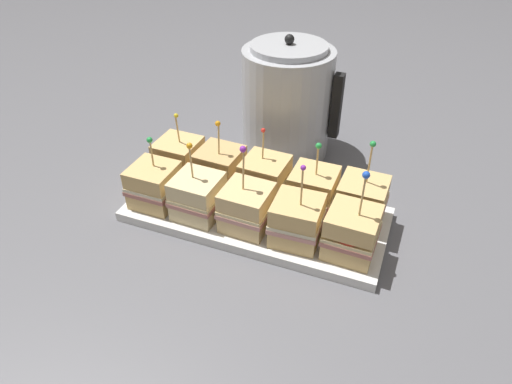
{
  "coord_description": "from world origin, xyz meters",
  "views": [
    {
      "loc": [
        0.24,
        -0.62,
        0.56
      ],
      "look_at": [
        0.0,
        0.0,
        0.06
      ],
      "focal_mm": 32.0,
      "sensor_mm": 36.0,
      "label": 1
    }
  ],
  "objects_px": {
    "sandwich_front_center": "(248,208)",
    "sandwich_front_right": "(297,221)",
    "sandwich_back_center": "(264,179)",
    "kettle_steel": "(287,101)",
    "sandwich_back_left": "(220,169)",
    "serving_platter": "(256,214)",
    "sandwich_front_left": "(198,196)",
    "sandwich_back_right": "(313,190)",
    "sandwich_front_far_right": "(352,233)",
    "sandwich_front_far_left": "(154,185)",
    "sandwich_back_far_right": "(362,202)",
    "sandwich_back_far_left": "(179,159)"
  },
  "relations": [
    {
      "from": "sandwich_back_far_left",
      "to": "sandwich_back_far_right",
      "type": "bearing_deg",
      "value": -0.56
    },
    {
      "from": "sandwich_front_far_left",
      "to": "sandwich_back_left",
      "type": "xyz_separation_m",
      "value": [
        0.09,
        0.09,
        0.0
      ]
    },
    {
      "from": "sandwich_front_center",
      "to": "sandwich_front_far_right",
      "type": "height_order",
      "value": "sandwich_front_far_right"
    },
    {
      "from": "sandwich_back_far_right",
      "to": "sandwich_front_far_left",
      "type": "bearing_deg",
      "value": -166.44
    },
    {
      "from": "sandwich_front_left",
      "to": "kettle_steel",
      "type": "relative_size",
      "value": 0.56
    },
    {
      "from": "sandwich_front_center",
      "to": "sandwich_back_left",
      "type": "distance_m",
      "value": 0.13
    },
    {
      "from": "sandwich_front_far_left",
      "to": "sandwich_front_far_right",
      "type": "height_order",
      "value": "sandwich_front_far_right"
    },
    {
      "from": "sandwich_front_far_right",
      "to": "sandwich_back_right",
      "type": "bearing_deg",
      "value": 134.35
    },
    {
      "from": "serving_platter",
      "to": "sandwich_front_left",
      "type": "bearing_deg",
      "value": -154.14
    },
    {
      "from": "sandwich_back_left",
      "to": "sandwich_back_far_left",
      "type": "bearing_deg",
      "value": 179.08
    },
    {
      "from": "sandwich_back_right",
      "to": "serving_platter",
      "type": "bearing_deg",
      "value": -153.02
    },
    {
      "from": "sandwich_front_far_left",
      "to": "sandwich_back_right",
      "type": "bearing_deg",
      "value": 18.31
    },
    {
      "from": "serving_platter",
      "to": "sandwich_back_right",
      "type": "height_order",
      "value": "sandwich_back_right"
    },
    {
      "from": "sandwich_back_far_right",
      "to": "sandwich_back_left",
      "type": "bearing_deg",
      "value": 179.56
    },
    {
      "from": "sandwich_front_left",
      "to": "sandwich_front_right",
      "type": "height_order",
      "value": "sandwich_front_right"
    },
    {
      "from": "sandwich_front_far_left",
      "to": "sandwich_back_far_right",
      "type": "distance_m",
      "value": 0.38
    },
    {
      "from": "sandwich_front_far_left",
      "to": "sandwich_back_center",
      "type": "distance_m",
      "value": 0.21
    },
    {
      "from": "sandwich_back_far_left",
      "to": "sandwich_back_right",
      "type": "bearing_deg",
      "value": -0.0
    },
    {
      "from": "sandwich_front_far_left",
      "to": "sandwich_front_right",
      "type": "xyz_separation_m",
      "value": [
        0.28,
        -0.0,
        -0.0
      ]
    },
    {
      "from": "serving_platter",
      "to": "sandwich_back_right",
      "type": "bearing_deg",
      "value": 26.98
    },
    {
      "from": "sandwich_front_right",
      "to": "sandwich_back_center",
      "type": "relative_size",
      "value": 1.08
    },
    {
      "from": "sandwich_back_center",
      "to": "sandwich_front_center",
      "type": "bearing_deg",
      "value": -87.75
    },
    {
      "from": "sandwich_front_right",
      "to": "sandwich_back_right",
      "type": "height_order",
      "value": "sandwich_front_right"
    },
    {
      "from": "sandwich_front_far_left",
      "to": "sandwich_front_far_right",
      "type": "relative_size",
      "value": 0.84
    },
    {
      "from": "sandwich_back_right",
      "to": "kettle_steel",
      "type": "height_order",
      "value": "kettle_steel"
    },
    {
      "from": "sandwich_back_left",
      "to": "sandwich_front_right",
      "type": "bearing_deg",
      "value": -26.24
    },
    {
      "from": "sandwich_front_left",
      "to": "kettle_steel",
      "type": "height_order",
      "value": "kettle_steel"
    },
    {
      "from": "sandwich_back_far_left",
      "to": "sandwich_back_center",
      "type": "relative_size",
      "value": 1.0
    },
    {
      "from": "sandwich_front_far_right",
      "to": "sandwich_back_far_right",
      "type": "relative_size",
      "value": 1.0
    },
    {
      "from": "sandwich_front_left",
      "to": "sandwich_back_far_right",
      "type": "distance_m",
      "value": 0.29
    },
    {
      "from": "serving_platter",
      "to": "sandwich_front_center",
      "type": "height_order",
      "value": "sandwich_front_center"
    },
    {
      "from": "sandwich_front_right",
      "to": "sandwich_back_left",
      "type": "relative_size",
      "value": 1.03
    },
    {
      "from": "sandwich_front_center",
      "to": "sandwich_back_far_right",
      "type": "height_order",
      "value": "sandwich_back_far_right"
    },
    {
      "from": "serving_platter",
      "to": "kettle_steel",
      "type": "distance_m",
      "value": 0.28
    },
    {
      "from": "serving_platter",
      "to": "sandwich_front_far_left",
      "type": "relative_size",
      "value": 3.48
    },
    {
      "from": "sandwich_front_center",
      "to": "sandwich_front_right",
      "type": "bearing_deg",
      "value": -0.7
    },
    {
      "from": "sandwich_back_center",
      "to": "kettle_steel",
      "type": "height_order",
      "value": "kettle_steel"
    },
    {
      "from": "sandwich_front_far_left",
      "to": "sandwich_back_far_right",
      "type": "height_order",
      "value": "sandwich_back_far_right"
    },
    {
      "from": "sandwich_front_center",
      "to": "sandwich_back_center",
      "type": "bearing_deg",
      "value": 92.25
    },
    {
      "from": "sandwich_front_center",
      "to": "sandwich_front_far_right",
      "type": "bearing_deg",
      "value": -0.04
    },
    {
      "from": "sandwich_back_far_right",
      "to": "kettle_steel",
      "type": "distance_m",
      "value": 0.31
    },
    {
      "from": "sandwich_back_center",
      "to": "sandwich_back_far_right",
      "type": "bearing_deg",
      "value": -0.59
    },
    {
      "from": "sandwich_front_left",
      "to": "sandwich_back_center",
      "type": "bearing_deg",
      "value": 44.79
    },
    {
      "from": "sandwich_back_left",
      "to": "sandwich_back_far_right",
      "type": "height_order",
      "value": "sandwich_back_far_right"
    },
    {
      "from": "sandwich_front_far_left",
      "to": "sandwich_back_far_left",
      "type": "relative_size",
      "value": 0.95
    },
    {
      "from": "serving_platter",
      "to": "sandwich_front_left",
      "type": "xyz_separation_m",
      "value": [
        -0.1,
        -0.05,
        0.05
      ]
    },
    {
      "from": "sandwich_front_far_left",
      "to": "sandwich_back_far_left",
      "type": "bearing_deg",
      "value": 89.6
    },
    {
      "from": "sandwich_front_left",
      "to": "sandwich_back_right",
      "type": "relative_size",
      "value": 1.04
    },
    {
      "from": "sandwich_front_far_right",
      "to": "sandwich_back_far_right",
      "type": "bearing_deg",
      "value": 90.5
    },
    {
      "from": "sandwich_back_right",
      "to": "sandwich_back_far_right",
      "type": "bearing_deg",
      "value": -2.32
    }
  ]
}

